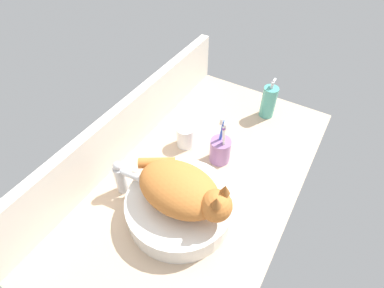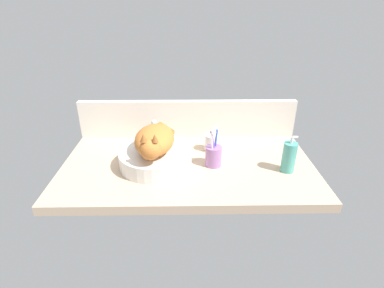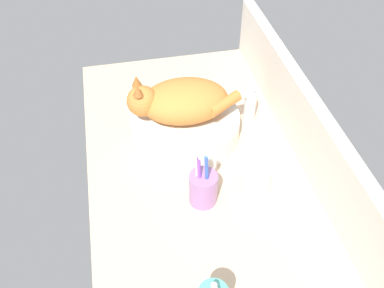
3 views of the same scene
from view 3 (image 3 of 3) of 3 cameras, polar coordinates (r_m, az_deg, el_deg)
The scene contains 7 objects.
ground_plane at distance 121.75cm, azimuth 1.19°, elevation -3.73°, with size 113.53×62.66×4.00cm, color tan.
backsplash_panel at distance 121.67cm, azimuth 14.98°, elevation 2.26°, with size 113.53×3.60×19.82cm, color silver.
sink_basin at distance 127.53cm, azimuth -0.92°, elevation 2.58°, with size 32.30×32.30×7.25cm, color silver.
cat at distance 121.26cm, azimuth -1.61°, elevation 5.79°, with size 17.91×32.25×14.00cm.
faucet at distance 130.78cm, azimuth 7.34°, elevation 5.52°, with size 3.95×11.86×13.60cm.
toothbrush_cup at distance 108.83cm, azimuth 1.47°, elevation -5.76°, with size 7.30×7.30×18.70cm.
water_glass at distance 112.89cm, azimuth 8.64°, elevation -5.08°, with size 6.67×6.67×8.32cm.
Camera 3 is at (79.00, -19.07, 88.65)cm, focal length 40.00 mm.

